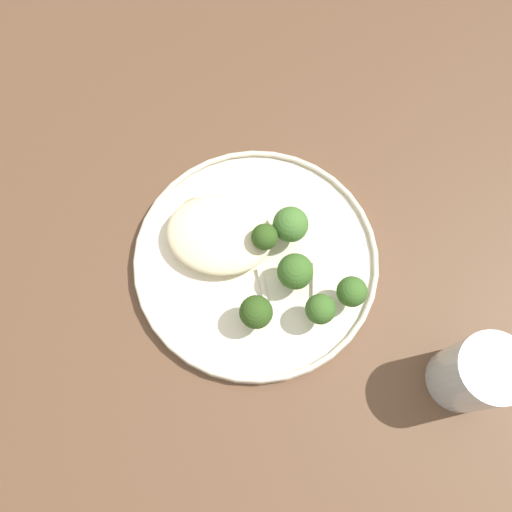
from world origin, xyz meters
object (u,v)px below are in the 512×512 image
at_px(broccoli_floret_right_tilted, 265,238).
at_px(broccoli_floret_front_edge, 352,290).
at_px(seared_scallop_left_edge, 226,256).
at_px(water_glass, 473,375).
at_px(seared_scallop_center_golden, 196,213).
at_px(seared_scallop_right_edge, 250,222).
at_px(dinner_plate, 256,259).
at_px(seared_scallop_half_hidden, 222,234).
at_px(broccoli_floret_small_sprig, 291,225).
at_px(broccoli_floret_rear_charred, 256,312).
at_px(broccoli_floret_split_head, 295,272).
at_px(broccoli_floret_center_pile, 320,309).

bearing_deg(broccoli_floret_right_tilted, broccoli_floret_front_edge, 156.51).
xyz_separation_m(seared_scallop_left_edge, water_glass, (-0.28, 0.10, 0.02)).
relative_size(seared_scallop_center_golden, broccoli_floret_right_tilted, 0.65).
bearing_deg(seared_scallop_right_edge, dinner_plate, 108.22).
height_order(dinner_plate, seared_scallop_right_edge, seared_scallop_right_edge).
xyz_separation_m(seared_scallop_half_hidden, broccoli_floret_front_edge, (-0.16, 0.05, 0.02)).
relative_size(seared_scallop_left_edge, broccoli_floret_right_tilted, 0.53).
bearing_deg(dinner_plate, broccoli_floret_small_sprig, -134.21).
relative_size(dinner_plate, broccoli_floret_rear_charred, 5.73).
bearing_deg(seared_scallop_left_edge, broccoli_floret_small_sprig, -148.77).
bearing_deg(seared_scallop_left_edge, water_glass, 160.93).
bearing_deg(broccoli_floret_split_head, broccoli_floret_rear_charred, 55.72).
xyz_separation_m(seared_scallop_half_hidden, broccoli_floret_rear_charred, (-0.06, 0.09, 0.02)).
bearing_deg(seared_scallop_half_hidden, dinner_plate, 154.32).
xyz_separation_m(broccoli_floret_split_head, broccoli_floret_small_sprig, (0.01, -0.05, 0.00)).
bearing_deg(broccoli_floret_center_pile, broccoli_floret_split_head, -49.84).
distance_m(broccoli_floret_center_pile, broccoli_floret_small_sprig, 0.10).
relative_size(dinner_plate, seared_scallop_right_edge, 12.04).
xyz_separation_m(broccoli_floret_split_head, broccoli_floret_right_tilted, (0.04, -0.03, 0.00)).
bearing_deg(water_glass, seared_scallop_right_edge, -29.27).
xyz_separation_m(seared_scallop_center_golden, broccoli_floret_right_tilted, (-0.09, 0.03, 0.02)).
distance_m(seared_scallop_half_hidden, broccoli_floret_small_sprig, 0.08).
relative_size(broccoli_floret_rear_charred, water_glass, 0.50).
bearing_deg(broccoli_floret_center_pile, water_glass, 164.63).
distance_m(broccoli_floret_right_tilted, broccoli_floret_center_pile, 0.10).
distance_m(dinner_plate, water_glass, 0.27).
relative_size(seared_scallop_left_edge, seared_scallop_center_golden, 0.82).
relative_size(seared_scallop_right_edge, broccoli_floret_center_pile, 0.48).
xyz_separation_m(broccoli_floret_right_tilted, water_glass, (-0.24, 0.12, -0.00)).
distance_m(broccoli_floret_split_head, broccoli_floret_small_sprig, 0.06).
relative_size(seared_scallop_half_hidden, seared_scallop_left_edge, 0.91).
bearing_deg(seared_scallop_left_edge, seared_scallop_right_edge, -113.64).
distance_m(seared_scallop_right_edge, broccoli_floret_rear_charred, 0.12).
xyz_separation_m(dinner_plate, water_glass, (-0.24, 0.10, 0.04)).
relative_size(broccoli_floret_split_head, water_glass, 0.52).
bearing_deg(broccoli_floret_center_pile, broccoli_floret_small_sprig, -64.07).
height_order(seared_scallop_left_edge, water_glass, water_glass).
xyz_separation_m(broccoli_floret_split_head, broccoli_floret_front_edge, (-0.06, 0.01, 0.00)).
xyz_separation_m(seared_scallop_left_edge, broccoli_floret_center_pile, (-0.11, 0.05, 0.02)).
xyz_separation_m(seared_scallop_left_edge, broccoli_floret_split_head, (-0.08, 0.01, 0.02)).
bearing_deg(seared_scallop_center_golden, broccoli_floret_right_tilted, 162.13).
height_order(dinner_plate, broccoli_floret_center_pile, broccoli_floret_center_pile).
relative_size(seared_scallop_half_hidden, water_glass, 0.26).
bearing_deg(dinner_plate, seared_scallop_half_hidden, -25.68).
bearing_deg(broccoli_floret_small_sprig, broccoli_floret_center_pile, 115.93).
height_order(seared_scallop_left_edge, broccoli_floret_center_pile, broccoli_floret_center_pile).
xyz_separation_m(broccoli_floret_center_pile, broccoli_floret_small_sprig, (0.05, -0.09, 0.00)).
xyz_separation_m(broccoli_floret_small_sprig, broccoli_floret_rear_charred, (0.02, 0.11, -0.00)).
distance_m(seared_scallop_center_golden, seared_scallop_right_edge, 0.07).
bearing_deg(broccoli_floret_center_pile, seared_scallop_center_golden, -32.04).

